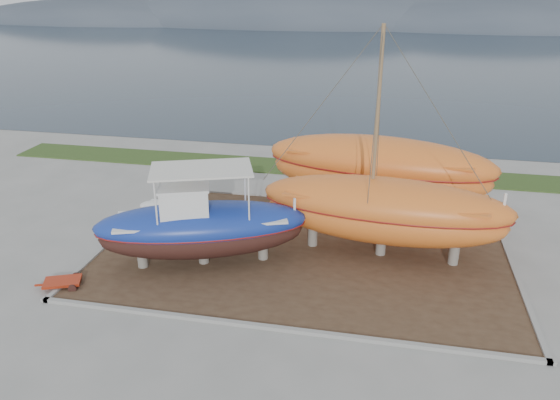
% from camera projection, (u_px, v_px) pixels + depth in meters
% --- Properties ---
extents(ground, '(140.00, 140.00, 0.00)m').
position_uv_depth(ground, '(287.00, 298.00, 21.36)').
color(ground, gray).
rests_on(ground, ground).
extents(dirt_patch, '(18.00, 12.00, 0.06)m').
position_uv_depth(dirt_patch, '(304.00, 251.00, 24.97)').
color(dirt_patch, '#422D1E').
rests_on(dirt_patch, ground).
extents(curb_frame, '(18.60, 12.60, 0.15)m').
position_uv_depth(curb_frame, '(304.00, 250.00, 24.95)').
color(curb_frame, gray).
rests_on(curb_frame, ground).
extents(grass_strip, '(44.00, 3.00, 0.08)m').
position_uv_depth(grass_strip, '(332.00, 170.00, 35.37)').
color(grass_strip, '#284219').
rests_on(grass_strip, ground).
extents(sea, '(260.00, 100.00, 0.04)m').
position_uv_depth(sea, '(372.00, 56.00, 84.72)').
color(sea, '#1B2A37').
rests_on(sea, ground).
extents(mountain_ridge, '(200.00, 36.00, 20.00)m').
position_uv_depth(mountain_ridge, '(383.00, 26.00, 134.50)').
color(mountain_ridge, '#333D49').
rests_on(mountain_ridge, ground).
extents(blue_caique, '(9.47, 5.70, 4.35)m').
position_uv_depth(blue_caique, '(201.00, 217.00, 23.10)').
color(blue_caique, navy).
rests_on(blue_caique, dirt_patch).
extents(white_dinghy, '(3.94, 1.61, 1.17)m').
position_uv_depth(white_dinghy, '(176.00, 213.00, 27.39)').
color(white_dinghy, silver).
rests_on(white_dinghy, dirt_patch).
extents(orange_sailboat, '(11.14, 4.14, 9.95)m').
position_uv_depth(orange_sailboat, '(389.00, 148.00, 22.75)').
color(orange_sailboat, orange).
rests_on(orange_sailboat, dirt_patch).
extents(orange_bare_hull, '(12.29, 5.18, 3.90)m').
position_uv_depth(orange_bare_hull, '(378.00, 176.00, 28.53)').
color(orange_bare_hull, orange).
rests_on(orange_bare_hull, dirt_patch).
extents(red_trailer, '(2.39, 1.80, 0.30)m').
position_uv_depth(red_trailer, '(63.00, 284.00, 22.09)').
color(red_trailer, '#AE2C13').
rests_on(red_trailer, ground).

